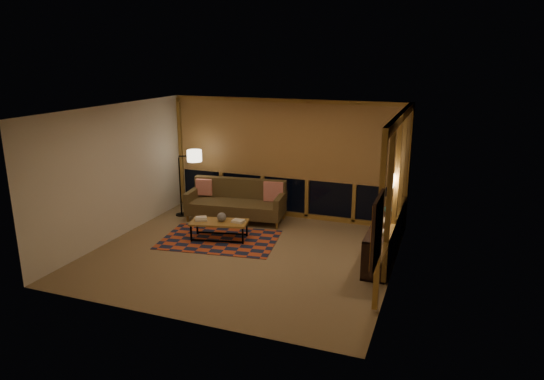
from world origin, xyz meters
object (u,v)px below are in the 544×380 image
(sofa, at_px, (236,201))
(bookshelf, at_px, (385,235))
(floor_lamp, at_px, (180,183))
(coffee_table, at_px, (219,230))

(sofa, distance_m, bookshelf, 3.49)
(floor_lamp, relative_size, bookshelf, 0.56)
(sofa, height_order, floor_lamp, floor_lamp)
(sofa, height_order, coffee_table, sofa)
(sofa, relative_size, coffee_table, 1.89)
(sofa, bearing_deg, floor_lamp, 178.02)
(sofa, xyz_separation_m, coffee_table, (0.18, -1.21, -0.25))
(coffee_table, bearing_deg, floor_lamp, 131.62)
(floor_lamp, xyz_separation_m, bookshelf, (4.76, -0.62, -0.43))
(floor_lamp, bearing_deg, sofa, -25.05)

